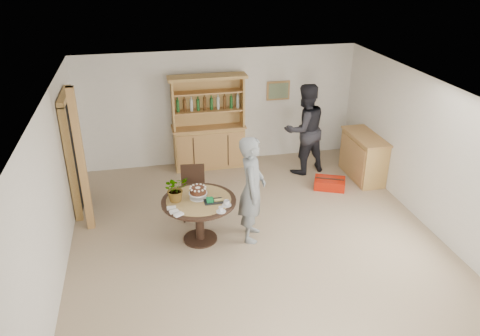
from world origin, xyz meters
name	(u,v)px	position (x,y,z in m)	size (l,w,h in m)	color
ground	(259,247)	(0.00, 0.00, 0.00)	(7.00, 7.00, 0.00)	tan
room_shell	(262,148)	(0.00, 0.01, 1.74)	(6.04, 7.04, 2.52)	white
doorway	(73,152)	(-2.93, 2.00, 1.11)	(0.13, 1.10, 2.18)	black
pine_post	(81,162)	(-2.70, 1.20, 1.25)	(0.12, 0.12, 2.50)	#B17F4A
hutch	(209,137)	(-0.30, 3.24, 0.69)	(1.62, 0.54, 2.04)	tan
sideboard	(363,156)	(2.74, 2.00, 0.47)	(0.54, 1.26, 0.94)	tan
dining_table	(199,208)	(-0.91, 0.42, 0.60)	(1.20, 1.20, 0.76)	black
dining_chair	(193,188)	(-0.90, 1.25, 0.54)	(0.47, 0.47, 0.95)	black
birthday_cake	(198,191)	(-0.91, 0.47, 0.88)	(0.30, 0.30, 0.20)	white
flower_vase	(176,189)	(-1.26, 0.47, 0.97)	(0.38, 0.33, 0.42)	#3F7233
gift_tray	(213,200)	(-0.69, 0.30, 0.79)	(0.30, 0.20, 0.08)	black
coffee_cup_a	(227,203)	(-0.51, 0.14, 0.80)	(0.15, 0.15, 0.09)	silver
coffee_cup_b	(221,210)	(-0.63, -0.03, 0.79)	(0.15, 0.15, 0.08)	silver
napkins	(175,211)	(-1.32, 0.11, 0.77)	(0.24, 0.33, 0.03)	white
teen_boy	(252,189)	(-0.06, 0.32, 0.90)	(0.66, 0.43, 1.80)	slate
adult_person	(304,129)	(1.61, 2.54, 0.97)	(0.94, 0.73, 1.93)	black
red_suitcase	(330,183)	(1.89, 1.68, 0.10)	(0.71, 0.61, 0.21)	#BA1B09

